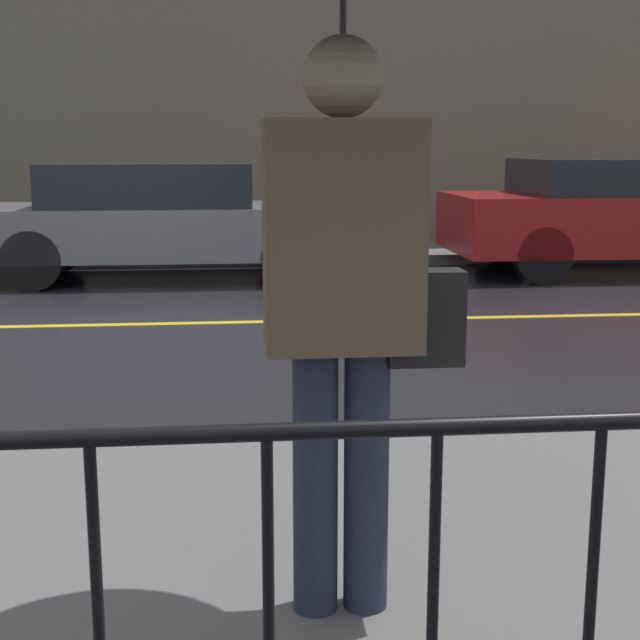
{
  "coord_description": "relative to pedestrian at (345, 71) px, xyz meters",
  "views": [
    {
      "loc": [
        1.1,
        -8.26,
        1.65
      ],
      "look_at": [
        1.72,
        -2.12,
        0.43
      ],
      "focal_mm": 50.0,
      "sensor_mm": 36.0,
      "label": 1
    }
  ],
  "objects": [
    {
      "name": "car_red",
      "position": [
        4.77,
        8.44,
        -1.09
      ],
      "size": [
        4.65,
        1.95,
        1.47
      ],
      "color": "maroon",
      "rests_on": "ground_plane"
    },
    {
      "name": "ground_plane",
      "position": [
        -1.45,
        5.56,
        -1.86
      ],
      "size": [
        80.0,
        80.0,
        0.0
      ],
      "primitive_type": "plane",
      "color": "black"
    },
    {
      "name": "car_grey",
      "position": [
        -1.18,
        8.44,
        -1.12
      ],
      "size": [
        4.76,
        1.75,
        1.43
      ],
      "color": "slate",
      "rests_on": "ground_plane"
    },
    {
      "name": "sidewalk_far",
      "position": [
        -1.45,
        10.32,
        -1.79
      ],
      "size": [
        28.0,
        1.83,
        0.14
      ],
      "color": "#60605E",
      "rests_on": "ground_plane"
    },
    {
      "name": "building_storefront",
      "position": [
        -1.45,
        11.39,
        1.56
      ],
      "size": [
        28.0,
        0.3,
        6.85
      ],
      "color": "#706656",
      "rests_on": "ground_plane"
    },
    {
      "name": "lane_marking",
      "position": [
        -1.45,
        5.56,
        -1.86
      ],
      "size": [
        25.2,
        0.12,
        0.01
      ],
      "color": "gold",
      "rests_on": "ground_plane"
    },
    {
      "name": "pedestrian",
      "position": [
        0.0,
        0.0,
        0.0
      ],
      "size": [
        1.04,
        1.04,
        2.24
      ],
      "color": "#23283D",
      "rests_on": "sidewalk_near"
    }
  ]
}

